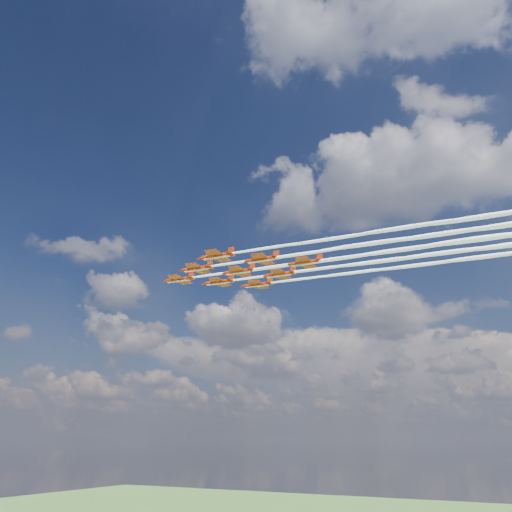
# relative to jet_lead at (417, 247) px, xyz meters

# --- Properties ---
(jet_lead) EXTENTS (145.16, 18.53, 2.75)m
(jet_lead) POSITION_rel_jet_lead_xyz_m (0.00, 0.00, 0.00)
(jet_lead) COLOR #B7280A
(jet_row2_port) EXTENTS (145.16, 18.53, 2.75)m
(jet_row2_port) POSITION_rel_jet_lead_xyz_m (10.53, -6.03, 0.00)
(jet_row2_port) COLOR #B7280A
(jet_row2_starb) EXTENTS (145.16, 18.53, 2.75)m
(jet_row2_starb) POSITION_rel_jet_lead_xyz_m (9.24, 7.86, 0.00)
(jet_row2_starb) COLOR #B7280A
(jet_row3_port) EXTENTS (145.16, 18.53, 2.75)m
(jet_row3_port) POSITION_rel_jet_lead_xyz_m (21.05, -12.06, 0.00)
(jet_row3_port) COLOR #B7280A
(jet_row3_centre) EXTENTS (145.16, 18.53, 2.75)m
(jet_row3_centre) POSITION_rel_jet_lead_xyz_m (19.77, 1.83, 0.00)
(jet_row3_centre) COLOR #B7280A
(jet_row3_starb) EXTENTS (145.16, 18.53, 2.75)m
(jet_row3_starb) POSITION_rel_jet_lead_xyz_m (18.48, 15.72, 0.00)
(jet_row3_starb) COLOR #B7280A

